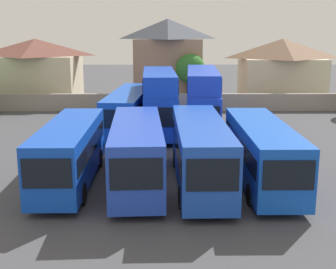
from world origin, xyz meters
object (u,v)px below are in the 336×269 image
bus_2 (137,150)px  house_terrace_left (37,70)px  bus_1 (70,150)px  bus_3 (200,149)px  bus_4 (262,150)px  tree_right_of_lot (190,69)px  bus_5 (129,109)px  house_terrace_right (281,69)px  house_terrace_centre (168,60)px  bus_6 (159,98)px  bus_7 (202,97)px

bus_2 → house_terrace_left: (-13.39, 29.71, 1.74)m
bus_1 → bus_3: bus_3 is taller
bus_4 → tree_right_of_lot: size_ratio=1.85×
bus_4 → tree_right_of_lot: (-2.55, 25.66, 2.21)m
bus_5 → house_terrace_right: bearing=140.2°
bus_1 → house_terrace_centre: bearing=169.1°
bus_2 → bus_1: bearing=-97.8°
bus_1 → house_terrace_centre: size_ratio=1.07×
house_terrace_left → house_terrace_right: (28.88, 1.25, -0.00)m
house_terrace_right → house_terrace_centre: bearing=-176.8°
house_terrace_right → bus_5: bearing=-134.3°
bus_2 → bus_6: bus_6 is taller
bus_5 → tree_right_of_lot: size_ratio=2.10×
bus_1 → bus_4: (10.52, -0.01, -0.01)m
bus_1 → tree_right_of_lot: tree_right_of_lot is taller
bus_2 → bus_5: bearing=-176.9°
house_terrace_left → tree_right_of_lot: 18.07m
bus_1 → tree_right_of_lot: (7.97, 25.65, 2.20)m
bus_4 → bus_5: size_ratio=0.88×
bus_2 → house_terrace_right: size_ratio=1.06×
bus_6 → house_terrace_right: 22.88m
bus_6 → house_terrace_left: 21.94m
bus_4 → house_terrace_right: (8.66, 30.65, 1.82)m
tree_right_of_lot → bus_6: bearing=-104.2°
bus_6 → bus_5: bearing=-100.3°
bus_2 → house_terrace_centre: bearing=173.4°
house_terrace_left → house_terrace_right: 28.91m
house_terrace_right → tree_right_of_lot: (-11.21, -5.00, 0.39)m
bus_6 → bus_2: bearing=-6.6°
bus_5 → bus_4: bearing=36.5°
bus_3 → tree_right_of_lot: 26.02m
bus_4 → house_terrace_left: bearing=-145.7°
bus_1 → house_terrace_centre: (5.55, 29.88, 2.95)m
bus_2 → bus_4: (6.83, 0.30, -0.08)m
bus_1 → bus_5: size_ratio=0.84×
bus_3 → bus_6: bus_6 is taller
bus_2 → house_terrace_left: house_terrace_left is taller
bus_2 → house_terrace_centre: size_ratio=1.10×
house_terrace_left → house_terrace_centre: (15.25, 0.48, 1.14)m
bus_5 → house_terrace_right: 24.35m
bus_3 → bus_4: bearing=93.3°
bus_5 → house_terrace_centre: 17.18m
bus_1 → bus_6: bus_6 is taller
bus_6 → house_terrace_centre: size_ratio=1.13×
house_terrace_right → bus_1: bearing=-122.0°
bus_3 → bus_4: bus_3 is taller
bus_3 → tree_right_of_lot: bearing=177.0°
bus_4 → bus_7: (-2.20, 13.50, 0.96)m
bus_5 → house_terrace_left: house_terrace_left is taller
bus_4 → house_terrace_left: house_terrace_left is taller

